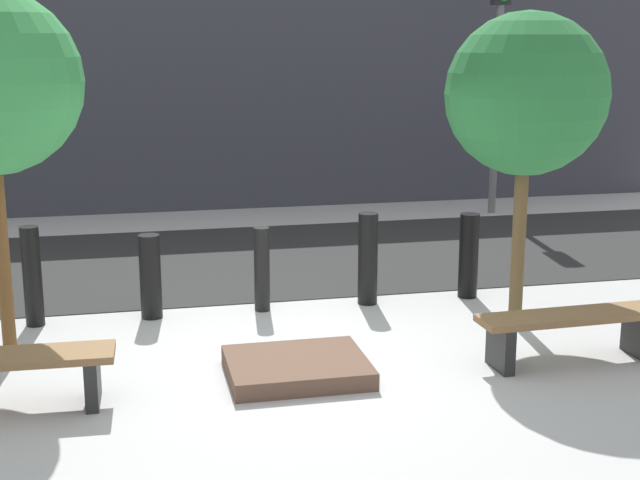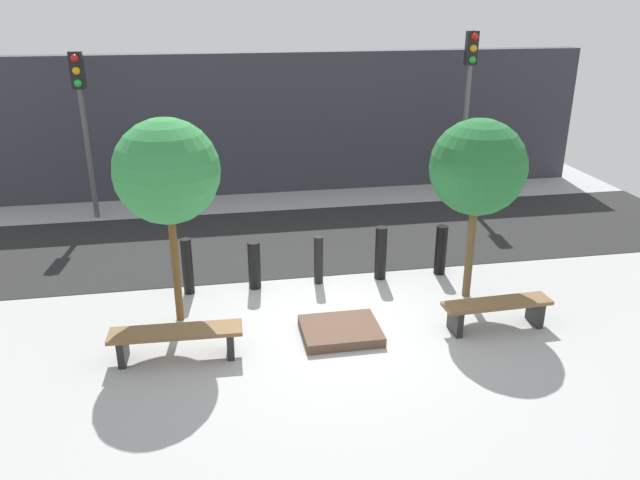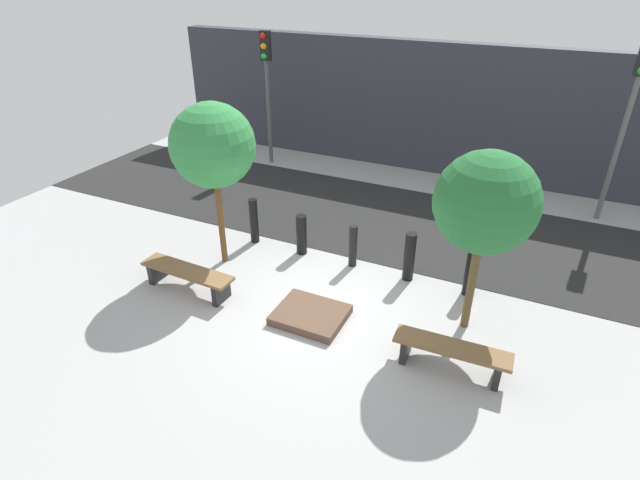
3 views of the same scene
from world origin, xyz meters
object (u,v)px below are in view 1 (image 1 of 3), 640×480
planter_bed (297,367)px  bollard_right (368,259)px  bollard_left (150,277)px  traffic_light_mid_west (499,38)px  bollard_far_right (469,256)px  bollard_far_left (32,276)px  tree_behind_right_bench (526,95)px  bench_right (572,327)px  bollard_center (262,269)px

planter_bed → bollard_right: 2.27m
bollard_left → traffic_light_mid_west: traffic_light_mid_west is taller
bollard_left → bollard_far_right: 3.45m
bollard_far_left → traffic_light_mid_west: size_ratio=0.25×
bollard_far_right → bollard_left: bearing=180.0°
bollard_far_left → bollard_left: (1.15, 0.00, -0.07)m
tree_behind_right_bench → bollard_far_left: 5.14m
bench_right → bollard_center: (-2.43, 2.11, 0.12)m
bench_right → bollard_far_left: 5.18m
bollard_far_left → bollard_center: (2.30, 0.00, -0.06)m
bollard_right → traffic_light_mid_west: bearing=53.0°
bollard_center → bollard_far_right: bearing=0.0°
bench_right → bollard_center: bollard_center is taller
planter_bed → bollard_center: size_ratio=1.32×
bollard_far_left → bollard_far_right: size_ratio=1.08×
bench_right → bollard_far_right: bearing=91.5°
planter_bed → traffic_light_mid_west: 8.23m
tree_behind_right_bench → traffic_light_mid_west: 5.80m
tree_behind_right_bench → bollard_far_right: (-0.13, 0.96, -1.81)m
bollard_left → bollard_right: (2.30, 0.00, 0.06)m
bollard_far_left → bollard_right: size_ratio=1.01×
bollard_far_right → traffic_light_mid_west: (2.19, 4.44, 2.33)m
bench_right → bollard_center: size_ratio=1.93×
bollard_far_left → bollard_far_right: bearing=0.0°
tree_behind_right_bench → bollard_far_left: size_ratio=3.04×
bollard_right → planter_bed: bearing=-121.1°
traffic_light_mid_west → bollard_left: bearing=-141.8°
bollard_far_left → bollard_right: (3.45, 0.00, -0.01)m
bollard_center → bollard_far_right: size_ratio=0.95×
planter_bed → bollard_center: 1.94m
bench_right → bollard_far_left: bearing=153.9°
bollard_left → traffic_light_mid_west: (5.64, 4.44, 2.36)m
planter_bed → tree_behind_right_bench: size_ratio=0.38×
bollard_right → bollard_far_right: 1.15m
bollard_far_left → bollard_right: bearing=0.0°
planter_bed → bollard_right: size_ratio=1.19×
bench_right → bollard_far_right: 2.12m
bollard_right → bollard_left: bearing=180.0°
bollard_left → bollard_far_right: (3.45, 0.00, 0.03)m
bollard_far_left → bollard_left: size_ratio=1.16×
bollard_far_left → bollard_far_right: 4.60m
bollard_far_left → traffic_light_mid_west: (6.79, 4.44, 2.29)m
bollard_center → traffic_light_mid_west: traffic_light_mid_west is taller
bench_right → bollard_left: size_ratio=1.98×
bench_right → bollard_far_left: bollard_far_left is taller
tree_behind_right_bench → bollard_far_left: (-4.73, 0.96, -1.77)m
bollard_center → bollard_right: 1.15m
bench_right → bollard_left: (-3.58, 2.11, 0.11)m
planter_bed → bollard_left: bollard_left is taller
tree_behind_right_bench → bollard_right: bearing=143.3°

